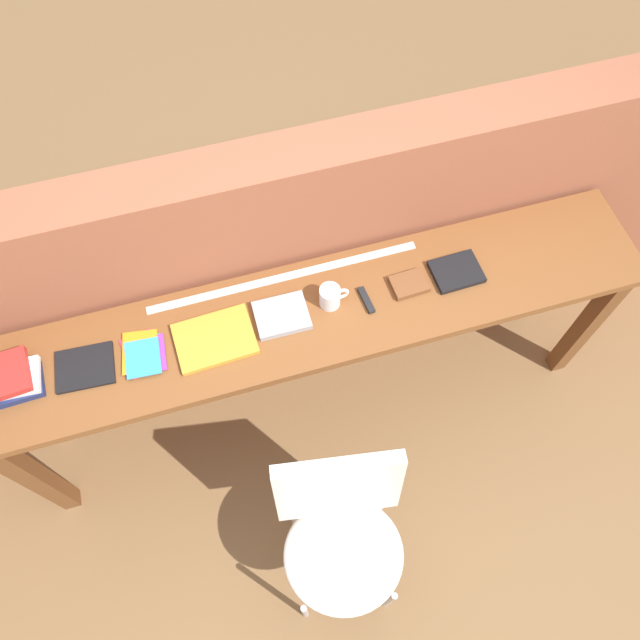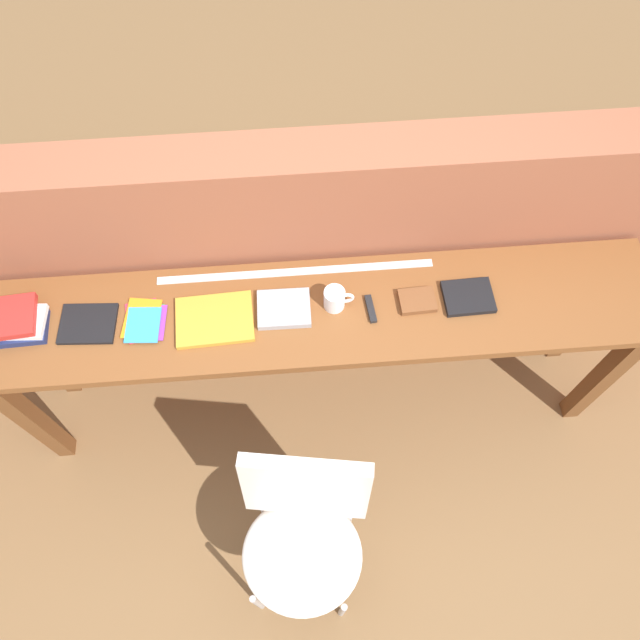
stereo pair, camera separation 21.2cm
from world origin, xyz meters
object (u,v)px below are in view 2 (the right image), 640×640
Objects in this scene: book_stack_leftmost at (14,323)px; magazine_cycling at (88,324)px; multitool_folded at (371,309)px; chair_white_moulded at (303,532)px; mug at (335,299)px; pamphlet_pile_colourful at (144,321)px; book_open_centre at (215,319)px; book_repair_rightmost at (468,297)px; leather_journal_brown at (417,301)px.

magazine_cycling is (0.25, -0.01, -0.03)m from book_stack_leftmost.
chair_white_moulded is at bearing -113.24° from multitool_folded.
magazine_cycling reaches higher than chair_white_moulded.
multitool_folded is (0.13, -0.03, -0.04)m from mug.
pamphlet_pile_colourful is (0.45, -0.01, -0.03)m from book_stack_leftmost.
book_repair_rightmost is (0.92, 0.02, 0.00)m from book_open_centre.
chair_white_moulded is 1.26m from book_stack_leftmost.
pamphlet_pile_colourful is at bearing 174.34° from book_open_centre.
book_repair_rightmost is at bearing -1.82° from leather_journal_brown.
mug is at bearing 1.43° from pamphlet_pile_colourful.
book_open_centre is at bearing 179.75° from book_repair_rightmost.
pamphlet_pile_colourful is 1.17m from book_repair_rightmost.
pamphlet_pile_colourful is 0.69m from mug.
chair_white_moulded is 4.52× the size of magazine_cycling.
magazine_cycling is 1.79× the size of multitool_folded.
book_stack_leftmost is 1.11× the size of magazine_cycling.
multitool_folded is (0.81, -0.01, 0.00)m from pamphlet_pile_colourful.
pamphlet_pile_colourful is 1.07× the size of book_repair_rightmost.
mug reaches higher than book_repair_rightmost.
book_stack_leftmost reaches higher than magazine_cycling.
book_open_centre is 2.49× the size of mug.
chair_white_moulded is 0.83m from book_open_centre.
magazine_cycling is at bearing 135.01° from chair_white_moulded.
leather_journal_brown is (0.98, 0.00, 0.00)m from pamphlet_pile_colourful.
book_stack_leftmost is 1.62m from book_repair_rightmost.
book_open_centre is 2.11× the size of leather_journal_brown.
pamphlet_pile_colourful is (-0.51, 0.71, 0.36)m from chair_white_moulded.
book_stack_leftmost is at bearing 178.44° from pamphlet_pile_colourful.
multitool_folded is at bearing 2.49° from magazine_cycling.
mug is at bearing 76.71° from chair_white_moulded.
chair_white_moulded is 4.66× the size of pamphlet_pile_colourful.
chair_white_moulded is 0.84m from mug.
book_repair_rightmost is at bearing 47.35° from chair_white_moulded.
multitool_folded is 0.36m from book_repair_rightmost.
book_stack_leftmost reaches higher than multitool_folded.
leather_journal_brown is at bearing 0.24° from pamphlet_pile_colourful.
mug is (0.68, 0.02, 0.04)m from pamphlet_pile_colourful.
multitool_folded is at bearing -2.43° from book_open_centre.
chair_white_moulded is at bearing -36.87° from book_stack_leftmost.
book_open_centre is 0.92m from book_repair_rightmost.
chair_white_moulded is 8.10× the size of mug.
mug is at bearing 177.18° from book_repair_rightmost.
multitool_folded reaches higher than chair_white_moulded.
leather_journal_brown is at bearing 3.52° from magazine_cycling.
mug reaches higher than leather_journal_brown.
pamphlet_pile_colourful is at bearing 1.91° from magazine_cycling.
mug is (1.13, 0.01, 0.00)m from book_stack_leftmost.
book_stack_leftmost is 1.13m from mug.
book_stack_leftmost is (-0.96, 0.72, 0.39)m from chair_white_moulded.
book_repair_rightmost reaches higher than book_open_centre.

